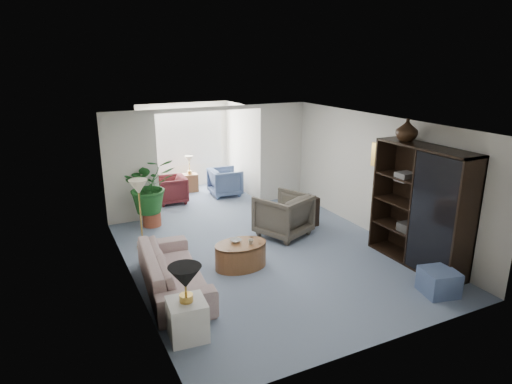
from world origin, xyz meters
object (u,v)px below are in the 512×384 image
table_lamp (185,277)px  sunroom_table (190,183)px  entertainment_cabinet (421,207)px  sunroom_chair_blue (225,182)px  cabinet_urn (407,130)px  framed_picture (382,156)px  coffee_cup (251,242)px  sunroom_chair_maroon (171,190)px  ottoman (439,282)px  plant_pot (152,219)px  sofa (173,270)px  side_table_dark (304,211)px  coffee_bowl (236,241)px  wingback_chair (283,215)px  end_table (187,319)px  floor_lamp (138,187)px  coffee_table (241,255)px

table_lamp → sunroom_table: bearing=71.7°
entertainment_cabinet → sunroom_chair_blue: size_ratio=2.69×
entertainment_cabinet → cabinet_urn: bearing=90.0°
framed_picture → coffee_cup: 3.22m
sunroom_chair_blue → sunroom_chair_maroon: (-1.50, -0.00, -0.02)m
ottoman → sunroom_chair_maroon: bearing=111.7°
plant_pot → sunroom_chair_maroon: (0.83, 1.40, 0.19)m
sofa → sunroom_chair_maroon: size_ratio=2.92×
side_table_dark → ottoman: side_table_dark is taller
framed_picture → sunroom_chair_blue: bearing=113.2°
table_lamp → sofa: bearing=81.6°
table_lamp → cabinet_urn: 4.71m
coffee_bowl → ottoman: coffee_bowl is taller
framed_picture → ottoman: 2.83m
side_table_dark → plant_pot: (-3.04, 1.46, -0.16)m
sunroom_table → ottoman: bearing=-76.0°
sofa → side_table_dark: (3.39, 1.50, -0.00)m
sunroom_chair_maroon → wingback_chair: bearing=29.1°
coffee_cup → wingback_chair: size_ratio=0.09×
coffee_bowl → side_table_dark: bearing=28.3°
side_table_dark → sunroom_chair_maroon: sunroom_chair_maroon is taller
sunroom_chair_blue → sunroom_chair_maroon: size_ratio=1.06×
entertainment_cabinet → cabinet_urn: (0.00, 0.50, 1.28)m
framed_picture → cabinet_urn: (-0.23, -0.81, 0.66)m
wingback_chair → table_lamp: bearing=18.0°
end_table → side_table_dark: size_ratio=0.83×
framed_picture → end_table: (-4.62, -1.65, -1.43)m
table_lamp → coffee_cup: bearing=42.2°
table_lamp → side_table_dark: 4.62m
sunroom_chair_blue → table_lamp: bearing=156.8°
framed_picture → sunroom_table: 5.61m
floor_lamp → ottoman: (3.81, -3.81, -1.05)m
coffee_table → side_table_dark: size_ratio=1.47×
coffee_bowl → coffee_table: bearing=-63.4°
wingback_chair → cabinet_urn: bearing=107.9°
ottoman → end_table: bearing=170.7°
end_table → entertainment_cabinet: bearing=4.4°
floor_lamp → sunroom_chair_blue: (2.79, 2.53, -0.88)m
coffee_cup → wingback_chair: (1.25, 1.06, -0.05)m
end_table → wingback_chair: size_ratio=0.55×
end_table → table_lamp: 0.62m
cabinet_urn → sunroom_chair_blue: bearing=107.2°
ottoman → coffee_table: bearing=137.4°
cabinet_urn → sunroom_chair_maroon: (-3.01, 4.87, -2.02)m
floor_lamp → wingback_chair: (2.79, -0.63, -0.80)m
entertainment_cabinet → coffee_bowl: bearing=155.4°
end_table → floor_lamp: floor_lamp is taller
coffee_table → cabinet_urn: bearing=-14.5°
entertainment_cabinet → sunroom_table: 6.58m
coffee_bowl → sunroom_chair_maroon: bearing=90.8°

